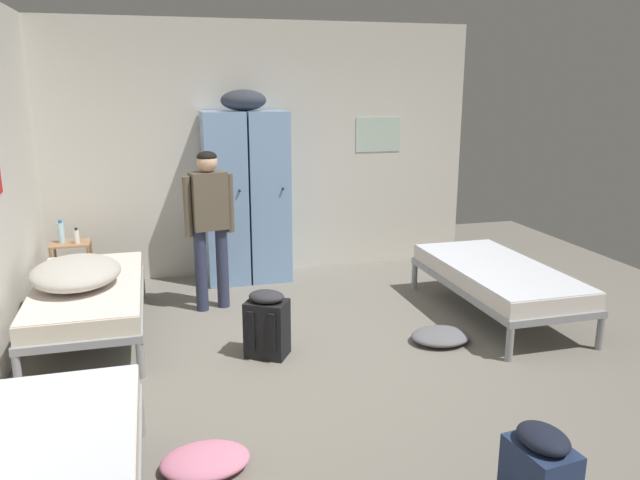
# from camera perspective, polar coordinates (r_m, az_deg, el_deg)

# --- Properties ---
(ground_plane) EXTENTS (8.51, 8.51, 0.00)m
(ground_plane) POSITION_cam_1_polar(r_m,az_deg,el_deg) (4.90, 0.84, -11.59)
(ground_plane) COLOR slate
(room_backdrop) EXTENTS (4.86, 5.38, 2.80)m
(room_backdrop) POSITION_cam_1_polar(r_m,az_deg,el_deg) (5.57, -15.48, 6.15)
(room_backdrop) COLOR beige
(room_backdrop) RESTS_ON ground_plane
(locker_bank) EXTENTS (0.90, 0.55, 2.07)m
(locker_bank) POSITION_cam_1_polar(r_m,az_deg,el_deg) (6.79, -6.81, 4.27)
(locker_bank) COLOR #7A9ECC
(locker_bank) RESTS_ON ground_plane
(shelf_unit) EXTENTS (0.38, 0.30, 0.57)m
(shelf_unit) POSITION_cam_1_polar(r_m,az_deg,el_deg) (6.79, -21.84, -2.06)
(shelf_unit) COLOR #99704C
(shelf_unit) RESTS_ON ground_plane
(bed_left_rear) EXTENTS (0.90, 1.90, 0.49)m
(bed_left_rear) POSITION_cam_1_polar(r_m,az_deg,el_deg) (5.66, -20.56, -4.74)
(bed_left_rear) COLOR gray
(bed_left_rear) RESTS_ON ground_plane
(bed_right) EXTENTS (0.90, 1.90, 0.49)m
(bed_right) POSITION_cam_1_polar(r_m,az_deg,el_deg) (6.02, 16.00, -3.26)
(bed_right) COLOR gray
(bed_right) RESTS_ON ground_plane
(bedding_heap) EXTENTS (0.72, 0.89, 0.23)m
(bedding_heap) POSITION_cam_1_polar(r_m,az_deg,el_deg) (5.55, -21.58, -2.79)
(bedding_heap) COLOR #B7B2A8
(bedding_heap) RESTS_ON bed_left_rear
(person_traveler) EXTENTS (0.48, 0.26, 1.53)m
(person_traveler) POSITION_cam_1_polar(r_m,az_deg,el_deg) (5.92, -10.15, 2.22)
(person_traveler) COLOR #2D334C
(person_traveler) RESTS_ON ground_plane
(water_bottle) EXTENTS (0.06, 0.06, 0.23)m
(water_bottle) POSITION_cam_1_polar(r_m,az_deg,el_deg) (6.74, -22.75, 0.65)
(water_bottle) COLOR #B2DBEA
(water_bottle) RESTS_ON shelf_unit
(lotion_bottle) EXTENTS (0.05, 0.05, 0.16)m
(lotion_bottle) POSITION_cam_1_polar(r_m,az_deg,el_deg) (6.68, -21.51, 0.32)
(lotion_bottle) COLOR white
(lotion_bottle) RESTS_ON shelf_unit
(backpack_black) EXTENTS (0.40, 0.41, 0.55)m
(backpack_black) POSITION_cam_1_polar(r_m,az_deg,el_deg) (5.01, -4.86, -7.77)
(backpack_black) COLOR black
(backpack_black) RESTS_ON ground_plane
(clothes_pile_grey) EXTENTS (0.51, 0.42, 0.10)m
(clothes_pile_grey) POSITION_cam_1_polar(r_m,az_deg,el_deg) (5.41, 11.04, -8.69)
(clothes_pile_grey) COLOR slate
(clothes_pile_grey) RESTS_ON ground_plane
(clothes_pile_pink) EXTENTS (0.51, 0.39, 0.11)m
(clothes_pile_pink) POSITION_cam_1_polar(r_m,az_deg,el_deg) (3.78, -10.52, -19.36)
(clothes_pile_pink) COLOR pink
(clothes_pile_pink) RESTS_ON ground_plane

